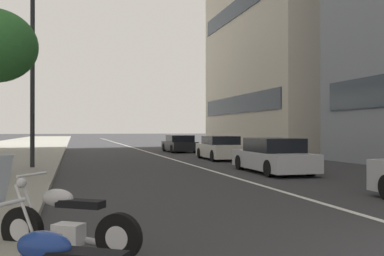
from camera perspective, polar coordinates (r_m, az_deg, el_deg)
The scene contains 6 objects.
lane_centre_stripe at distance 39.06m, azimuth -7.20°, elevation -2.73°, with size 110.00×0.16×0.01m, color silver.
motorcycle_mid_row at distance 6.15m, azimuth -16.06°, elevation -12.18°, with size 1.25×1.83×1.09m.
car_following_behind at distance 17.47m, azimuth 10.57°, elevation -3.68°, with size 4.65×1.94×1.36m.
car_far_down_avenue at distance 24.76m, azimuth 3.69°, elevation -2.68°, with size 4.29×1.91×1.34m.
car_approaching_light at distance 33.23m, azimuth -1.67°, elevation -2.12°, with size 4.28×1.97×1.29m.
street_lamp_with_banners at distance 19.46m, azimuth -19.34°, elevation 11.58°, with size 1.26×2.30×9.43m.
Camera 1 is at (-3.63, 5.51, 1.68)m, focal length 40.63 mm.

